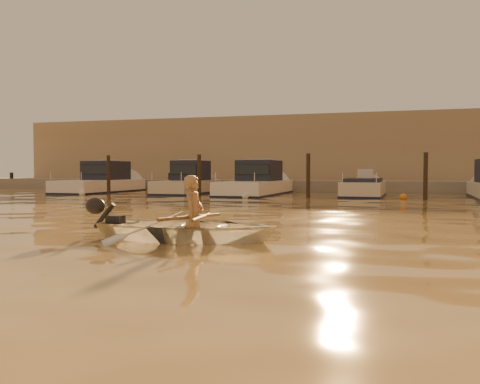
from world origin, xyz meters
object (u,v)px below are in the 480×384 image
(moored_boat_0, at_px, (100,181))
(moored_boat_1, at_px, (187,182))
(moored_boat_3, at_px, (364,192))
(person, at_px, (194,216))
(moored_boat_2, at_px, (256,182))
(dinghy, at_px, (189,228))
(waterfront_building, at_px, (348,153))

(moored_boat_0, height_order, moored_boat_1, same)
(moored_boat_1, distance_m, moored_boat_3, 9.18)
(person, bearing_deg, moored_boat_2, 10.67)
(moored_boat_2, bearing_deg, moored_boat_0, 180.00)
(moored_boat_2, height_order, moored_boat_3, moored_boat_2)
(dinghy, bearing_deg, moored_boat_2, 10.35)
(moored_boat_0, distance_m, moored_boat_1, 5.31)
(moored_boat_0, bearing_deg, person, -52.85)
(moored_boat_3, bearing_deg, moored_boat_0, 180.00)
(person, bearing_deg, moored_boat_0, 35.07)
(moored_boat_0, bearing_deg, waterfront_building, 41.51)
(moored_boat_2, distance_m, moored_boat_3, 5.39)
(moored_boat_0, relative_size, moored_boat_2, 0.93)
(dinghy, bearing_deg, waterfront_building, -1.13)
(moored_boat_0, height_order, moored_boat_2, same)
(person, distance_m, moored_boat_1, 18.79)
(person, height_order, waterfront_building, waterfront_building)
(waterfront_building, bearing_deg, moored_boat_0, -138.49)
(dinghy, height_order, moored_boat_1, moored_boat_1)
(person, distance_m, moored_boat_2, 17.58)
(moored_boat_0, bearing_deg, moored_boat_3, 0.00)
(dinghy, bearing_deg, moored_boat_1, 21.76)
(moored_boat_1, bearing_deg, moored_boat_2, 0.00)
(moored_boat_3, bearing_deg, person, -94.98)
(moored_boat_1, relative_size, moored_boat_3, 1.11)
(person, height_order, moored_boat_0, moored_boat_0)
(moored_boat_1, height_order, moored_boat_3, moored_boat_1)
(person, height_order, moored_boat_3, person)
(moored_boat_0, height_order, moored_boat_3, moored_boat_0)
(dinghy, distance_m, person, 0.24)
(moored_boat_3, height_order, waterfront_building, waterfront_building)
(person, distance_m, moored_boat_0, 21.51)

